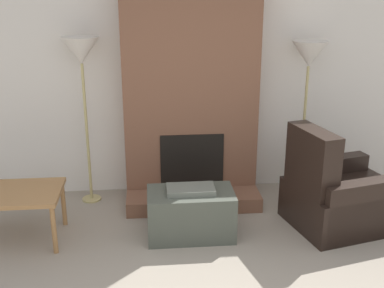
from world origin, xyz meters
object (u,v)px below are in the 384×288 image
Objects in this scene: floor_lamp_left at (81,56)px; floor_lamp_right at (309,59)px; ottoman at (191,213)px; side_table at (18,197)px; armchair at (337,198)px.

floor_lamp_right is at bearing 0.00° from floor_lamp_left.
floor_lamp_right reaches higher than ottoman.
side_table is 3.20m from floor_lamp_right.
ottoman is at bearing -146.43° from floor_lamp_right.
side_table is at bearing 177.77° from ottoman.
armchair is 0.65× the size of floor_lamp_left.
side_table is 0.44× the size of floor_lamp_left.
floor_lamp_left reaches higher than side_table.
ottoman is 1.03× the size of side_table.
side_table is (-1.57, 0.06, 0.20)m from ottoman.
side_table is 0.46× the size of floor_lamp_right.
floor_lamp_left is (-1.02, 0.88, 1.35)m from ottoman.
floor_lamp_left is 2.35m from floor_lamp_right.
floor_lamp_right is at bearing 15.79° from side_table.
armchair is 2.89m from floor_lamp_left.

